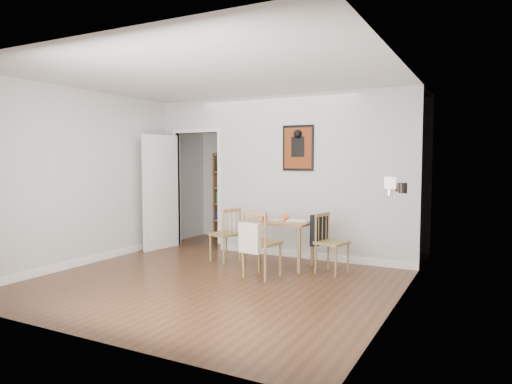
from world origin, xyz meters
The scene contains 15 objects.
ground centered at (0.00, 0.00, 0.00)m, with size 5.20×5.20×0.00m, color #512F1A.
room_shell centered at (0.10, 1.34, 1.30)m, with size 5.20×5.20×5.20m.
dining_table centered at (0.36, 0.68, 0.59)m, with size 0.99×0.63×0.67m.
chair_left centered at (-0.49, 0.58, 0.42)m, with size 0.53×0.53×0.83m.
chair_right centered at (1.18, 0.63, 0.43)m, with size 0.55×0.50×0.83m.
chair_front centered at (0.44, -0.03, 0.46)m, with size 0.52×0.57×0.91m.
bookshelf centered at (-1.45, 2.40, 0.84)m, with size 0.72×0.29×1.70m.
fireplace centered at (2.16, 0.25, 0.62)m, with size 0.45×1.25×1.16m.
red_glass centered at (0.20, 0.55, 0.72)m, with size 0.07×0.07×0.10m, color maroon.
orange_fruit centered at (0.45, 0.77, 0.72)m, with size 0.09×0.09×0.09m, color #FF5B0D.
placemat centered at (0.24, 0.77, 0.68)m, with size 0.39×0.29×0.00m, color beige.
notebook centered at (0.64, 0.76, 0.68)m, with size 0.31×0.22×0.02m, color silver.
mantel_lamp centered at (2.10, -0.06, 1.29)m, with size 0.13×0.13×0.21m.
ceramic_jar_a centered at (2.18, 0.33, 1.22)m, with size 0.11×0.11×0.13m, color black.
ceramic_jar_b centered at (2.08, 0.60, 1.21)m, with size 0.09×0.09×0.11m, color black.
Camera 1 is at (3.14, -5.36, 1.56)m, focal length 32.00 mm.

